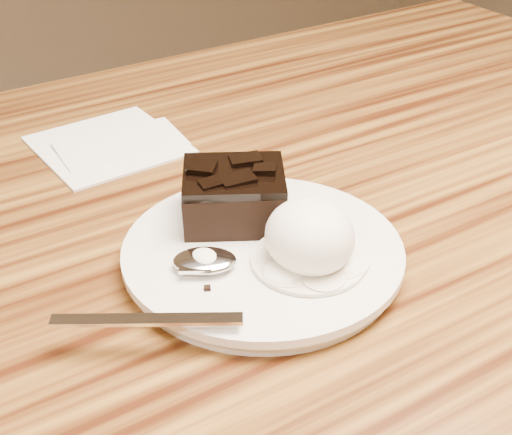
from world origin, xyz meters
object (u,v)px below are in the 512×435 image
plate (263,256)px  spoon (205,262)px  napkin (108,144)px  ice_cream_scoop (310,236)px  brownie (234,199)px

plate → spoon: size_ratio=1.17×
napkin → ice_cream_scoop: bearing=-82.5°
brownie → napkin: (-0.02, 0.22, -0.03)m
ice_cream_scoop → spoon: bearing=153.3°
ice_cream_scoop → spoon: ice_cream_scoop is taller
plate → ice_cream_scoop: 0.05m
plate → ice_cream_scoop: size_ratio=3.15×
brownie → ice_cream_scoop: 0.09m
plate → ice_cream_scoop: bearing=-63.8°
napkin → plate: bearing=-85.3°
brownie → spoon: bearing=-138.6°
ice_cream_scoop → napkin: (-0.04, 0.30, -0.04)m
plate → napkin: (-0.02, 0.26, -0.01)m
brownie → ice_cream_scoop: (0.02, -0.08, 0.00)m
spoon → napkin: bearing=24.8°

